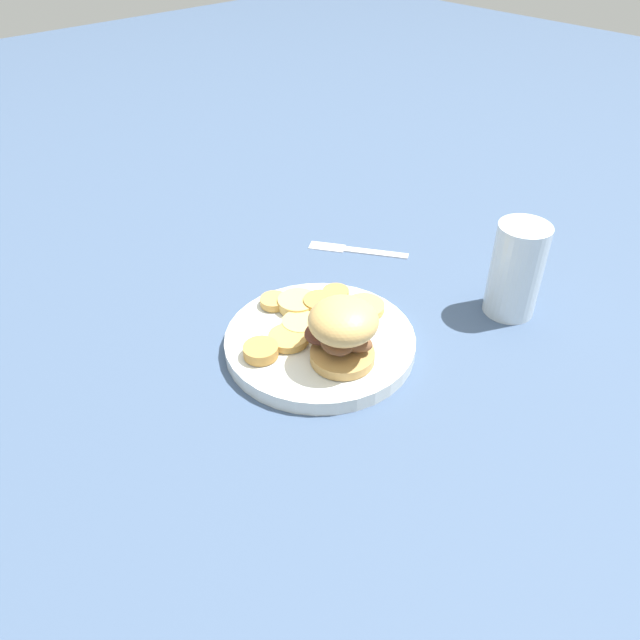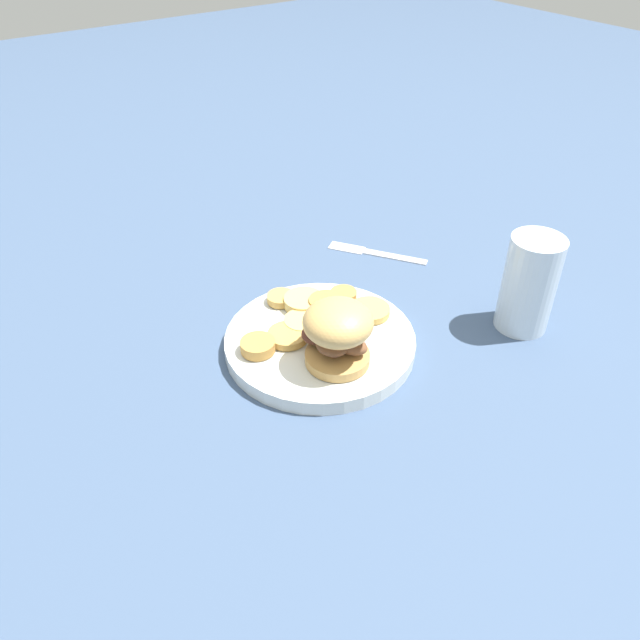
{
  "view_description": "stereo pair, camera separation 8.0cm",
  "coord_description": "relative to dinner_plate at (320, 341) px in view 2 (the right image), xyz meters",
  "views": [
    {
      "loc": [
        0.47,
        -0.43,
        0.53
      ],
      "look_at": [
        0.0,
        0.0,
        0.05
      ],
      "focal_mm": 35.0,
      "sensor_mm": 36.0,
      "label": 1
    },
    {
      "loc": [
        0.52,
        -0.37,
        0.53
      ],
      "look_at": [
        0.0,
        0.0,
        0.05
      ],
      "focal_mm": 35.0,
      "sensor_mm": 36.0,
      "label": 2
    }
  ],
  "objects": [
    {
      "name": "ground_plane",
      "position": [
        0.0,
        0.0,
        -0.01
      ],
      "size": [
        4.0,
        4.0,
        0.0
      ],
      "primitive_type": "plane",
      "color": "#3D5170"
    },
    {
      "name": "dinner_plate",
      "position": [
        0.0,
        0.0,
        0.0
      ],
      "size": [
        0.25,
        0.25,
        0.02
      ],
      "color": "silver",
      "rests_on": "ground_plane"
    },
    {
      "name": "sandwich",
      "position": [
        0.05,
        -0.01,
        0.05
      ],
      "size": [
        0.1,
        0.09,
        0.08
      ],
      "color": "tan",
      "rests_on": "dinner_plate"
    },
    {
      "name": "potato_round_0",
      "position": [
        -0.04,
        0.04,
        0.02
      ],
      "size": [
        0.05,
        0.05,
        0.02
      ],
      "primitive_type": "cylinder",
      "color": "#BC8942",
      "rests_on": "dinner_plate"
    },
    {
      "name": "potato_round_1",
      "position": [
        -0.07,
        0.02,
        0.02
      ],
      "size": [
        0.06,
        0.06,
        0.01
      ],
      "primitive_type": "cylinder",
      "color": "#DBB766",
      "rests_on": "dinner_plate"
    },
    {
      "name": "potato_round_2",
      "position": [
        -0.03,
        -0.01,
        0.01
      ],
      "size": [
        0.05,
        0.05,
        0.01
      ],
      "primitive_type": "cylinder",
      "color": "#DBB766",
      "rests_on": "dinner_plate"
    },
    {
      "name": "potato_round_3",
      "position": [
        -0.02,
        -0.04,
        0.01
      ],
      "size": [
        0.05,
        0.05,
        0.01
      ],
      "primitive_type": "cylinder",
      "color": "tan",
      "rests_on": "dinner_plate"
    },
    {
      "name": "potato_round_4",
      "position": [
        -0.0,
        0.08,
        0.01
      ],
      "size": [
        0.06,
        0.06,
        0.01
      ],
      "primitive_type": "cylinder",
      "color": "tan",
      "rests_on": "dinner_plate"
    },
    {
      "name": "potato_round_5",
      "position": [
        -0.05,
        0.08,
        0.02
      ],
      "size": [
        0.04,
        0.04,
        0.01
      ],
      "primitive_type": "cylinder",
      "color": "#BC8942",
      "rests_on": "dinner_plate"
    },
    {
      "name": "potato_round_6",
      "position": [
        -0.09,
        -0.0,
        0.01
      ],
      "size": [
        0.04,
        0.04,
        0.01
      ],
      "primitive_type": "cylinder",
      "color": "tan",
      "rests_on": "dinner_plate"
    },
    {
      "name": "potato_round_7",
      "position": [
        -0.02,
        -0.08,
        0.02
      ],
      "size": [
        0.04,
        0.04,
        0.01
      ],
      "primitive_type": "cylinder",
      "color": "#BC8942",
      "rests_on": "dinner_plate"
    },
    {
      "name": "fork",
      "position": [
        -0.14,
        0.21,
        -0.01
      ],
      "size": [
        0.15,
        0.11,
        0.0
      ],
      "color": "silver",
      "rests_on": "ground_plane"
    },
    {
      "name": "drinking_glass",
      "position": [
        0.12,
        0.26,
        0.06
      ],
      "size": [
        0.07,
        0.07,
        0.14
      ],
      "color": "silver",
      "rests_on": "ground_plane"
    }
  ]
}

